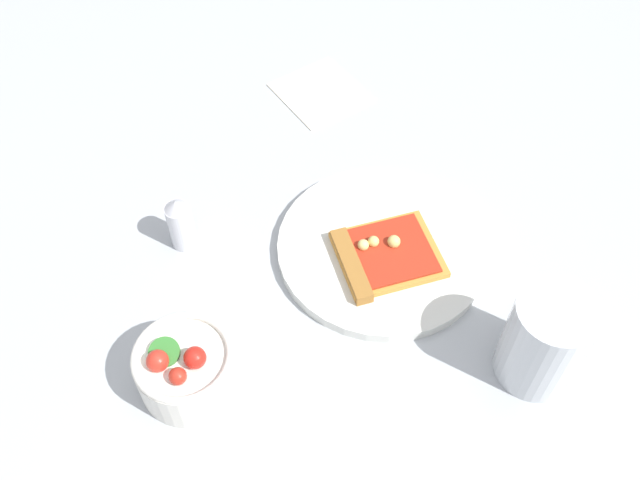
% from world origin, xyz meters
% --- Properties ---
extents(ground_plane, '(2.40, 2.40, 0.00)m').
position_xyz_m(ground_plane, '(0.00, 0.00, 0.00)').
color(ground_plane, '#B2B7BC').
rests_on(ground_plane, ground).
extents(plate, '(0.25, 0.25, 0.01)m').
position_xyz_m(plate, '(-0.03, -0.02, 0.01)').
color(plate, silver).
rests_on(plate, ground_plane).
extents(pizza_slice_main, '(0.13, 0.11, 0.02)m').
position_xyz_m(pizza_slice_main, '(-0.02, 0.00, 0.02)').
color(pizza_slice_main, gold).
rests_on(pizza_slice_main, plate).
extents(salad_bowl, '(0.10, 0.10, 0.08)m').
position_xyz_m(salad_bowl, '(0.24, 0.06, 0.03)').
color(salad_bowl, white).
rests_on(salad_bowl, ground_plane).
extents(soda_glass, '(0.08, 0.08, 0.12)m').
position_xyz_m(soda_glass, '(-0.11, 0.18, 0.06)').
color(soda_glass, silver).
rests_on(soda_glass, ground_plane).
extents(paper_napkin, '(0.13, 0.14, 0.00)m').
position_xyz_m(paper_napkin, '(-0.07, -0.31, 0.00)').
color(paper_napkin, silver).
rests_on(paper_napkin, ground_plane).
extents(pepper_shaker, '(0.03, 0.03, 0.08)m').
position_xyz_m(pepper_shaker, '(0.19, -0.12, 0.04)').
color(pepper_shaker, silver).
rests_on(pepper_shaker, ground_plane).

